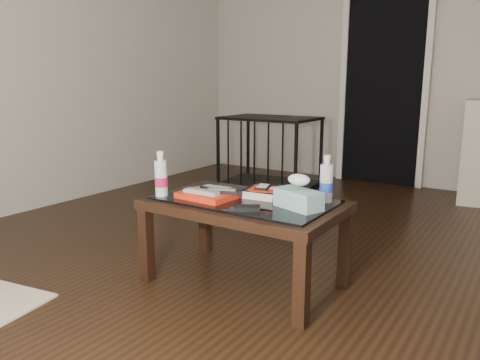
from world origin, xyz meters
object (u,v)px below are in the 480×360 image
Objects in this scene: water_bottle_right at (326,179)px; water_bottle_left at (161,174)px; coffee_table at (245,211)px; pet_crate at (269,165)px; textbook at (271,193)px; tissue_box at (298,199)px.

water_bottle_left is at bearing -155.32° from water_bottle_right.
water_bottle_right is (0.38, 0.17, 0.18)m from coffee_table.
pet_crate reaches higher than water_bottle_left.
tissue_box reaches higher than textbook.
pet_crate reaches higher than textbook.
coffee_table is 2.28m from pet_crate.
textbook is (1.11, -1.93, 0.25)m from pet_crate.
water_bottle_left is 0.86m from water_bottle_right.
water_bottle_right is at bearing 8.36° from textbook.
water_bottle_right is (0.78, 0.36, 0.00)m from water_bottle_left.
coffee_table is at bearing -163.06° from tissue_box.
water_bottle_right is at bearing -59.91° from pet_crate.
tissue_box is (1.32, -2.05, 0.28)m from pet_crate.
water_bottle_right is 1.03× the size of tissue_box.
pet_crate is at bearing 142.29° from tissue_box.
pet_crate is 4.19× the size of tissue_box.
coffee_table is 0.45m from water_bottle_right.
textbook is (0.10, 0.10, 0.09)m from coffee_table.
coffee_table is 0.48m from water_bottle_left.
coffee_table is at bearing -138.55° from textbook.
coffee_table is 1.04× the size of pet_crate.
coffee_table is at bearing -155.29° from water_bottle_right.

